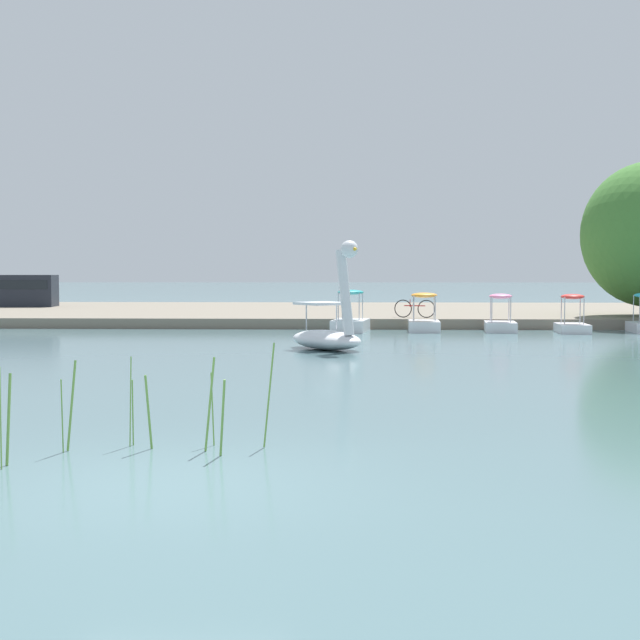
# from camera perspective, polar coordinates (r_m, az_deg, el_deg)

# --- Properties ---
(ground_plane) EXTENTS (433.68, 433.68, 0.00)m
(ground_plane) POSITION_cam_1_polar(r_m,az_deg,el_deg) (9.85, -9.76, -10.46)
(ground_plane) COLOR slate
(shore_bank_far) EXTENTS (155.94, 20.58, 0.43)m
(shore_bank_far) POSITION_cam_1_polar(r_m,az_deg,el_deg) (46.10, -0.20, 0.47)
(shore_bank_far) COLOR slate
(shore_bank_far) RESTS_ON ground_plane
(swan_boat) EXTENTS (2.92, 3.18, 3.26)m
(swan_boat) POSITION_cam_1_polar(r_m,az_deg,el_deg) (26.19, 0.57, -0.65)
(swan_boat) COLOR white
(swan_boat) RESTS_ON ground_plane
(pedal_boat_teal) EXTENTS (1.59, 2.52, 1.66)m
(pedal_boat_teal) POSITION_cam_1_polar(r_m,az_deg,el_deg) (34.45, 2.01, -0.03)
(pedal_boat_teal) COLOR white
(pedal_boat_teal) RESTS_ON ground_plane
(pedal_boat_orange) EXTENTS (1.27, 2.08, 1.54)m
(pedal_boat_orange) POSITION_cam_1_polar(r_m,az_deg,el_deg) (34.67, 6.82, -0.01)
(pedal_boat_orange) COLOR white
(pedal_boat_orange) RESTS_ON ground_plane
(pedal_boat_pink) EXTENTS (1.38, 2.07, 1.50)m
(pedal_boat_pink) POSITION_cam_1_polar(r_m,az_deg,el_deg) (35.09, 11.71, -0.05)
(pedal_boat_pink) COLOR white
(pedal_boat_pink) RESTS_ON ground_plane
(pedal_boat_red) EXTENTS (1.27, 2.11, 1.50)m
(pedal_boat_red) POSITION_cam_1_polar(r_m,az_deg,el_deg) (35.17, 16.17, -0.15)
(pedal_boat_red) COLOR white
(pedal_boat_red) RESTS_ON ground_plane
(bicycle_parked) EXTENTS (1.70, 0.55, 0.77)m
(bicycle_parked) POSITION_cam_1_polar(r_m,az_deg,el_deg) (36.96, 6.21, 0.75)
(bicycle_parked) COLOR black
(bicycle_parked) RESTS_ON shore_bank_far
(parked_van) EXTENTS (5.14, 2.47, 1.78)m
(parked_van) POSITION_cam_1_polar(r_m,az_deg,el_deg) (51.97, -19.59, 1.89)
(parked_van) COLOR #1E232D
(parked_van) RESTS_ON shore_bank_far
(reed_clump_foreground) EXTENTS (3.71, 1.60, 1.38)m
(reed_clump_foreground) POSITION_cam_1_polar(r_m,az_deg,el_deg) (11.44, -12.68, -5.79)
(reed_clump_foreground) COLOR #669942
(reed_clump_foreground) RESTS_ON ground_plane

